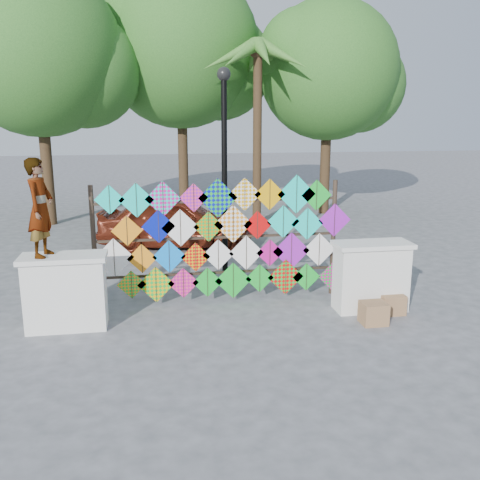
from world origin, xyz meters
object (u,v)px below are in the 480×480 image
Objects in this scene: vendor_woman at (40,208)px; lamppost at (224,156)px; kite_rack at (224,239)px; sedan at (177,221)px.

lamppost reaches higher than vendor_woman.
lamppost is at bearing 81.76° from kite_rack.
sedan is at bearing 105.06° from lamppost.
kite_rack is at bearing -59.77° from vendor_woman.
lamppost is at bearing -42.59° from vendor_woman.
vendor_woman is at bearing -163.41° from kite_rack.
kite_rack is 1.19× the size of sedan.
kite_rack is 3.35m from vendor_woman.
lamppost is (3.29, 2.20, 0.61)m from vendor_woman.
lamppost is (0.87, -3.24, 1.98)m from sedan.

